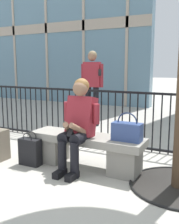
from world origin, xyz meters
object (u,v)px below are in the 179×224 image
bystander_at_railing (92,82)px  stone_bench (86,148)px  shopping_bag (30,152)px  seated_person_with_phone (78,122)px  handbag_on_bench (127,131)px

bystander_at_railing → stone_bench: bearing=-65.1°
bystander_at_railing → shopping_bag: bearing=-82.1°
seated_person_with_phone → stone_bench: bearing=68.7°
handbag_on_bench → seated_person_with_phone: bearing=-169.3°
stone_bench → bystander_at_railing: size_ratio=0.94×
handbag_on_bench → shopping_bag: bearing=-168.0°
stone_bench → shopping_bag: 0.79m
handbag_on_bench → bystander_at_railing: bystander_at_railing is taller
handbag_on_bench → shopping_bag: (-1.31, -0.28, -0.38)m
seated_person_with_phone → shopping_bag: (-0.68, -0.16, -0.46)m
handbag_on_bench → shopping_bag: 1.39m
stone_bench → bystander_at_railing: bearing=114.9°
handbag_on_bench → shopping_bag: handbag_on_bench is taller
seated_person_with_phone → handbag_on_bench: seated_person_with_phone is taller
stone_bench → bystander_at_railing: (-1.10, 2.36, 0.73)m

